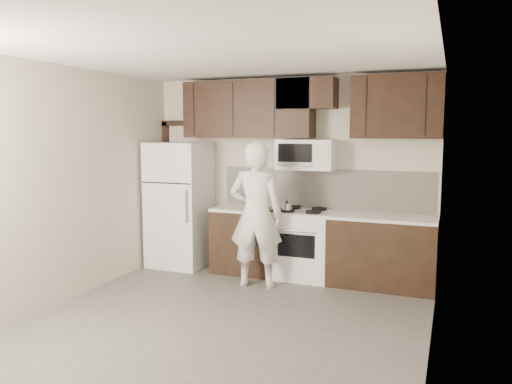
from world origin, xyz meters
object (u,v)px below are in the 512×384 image
Objects in this scene: stove at (303,244)px; refrigerator at (180,205)px; person at (256,215)px; microwave at (306,155)px.

refrigerator is at bearing -178.49° from stove.
refrigerator is 1.50m from person.
microwave is at bearing 5.15° from refrigerator.
person reaches higher than stove.
person is (1.40, -0.53, 0.02)m from refrigerator.
refrigerator is (-1.85, -0.05, 0.44)m from stove.
stove is at bearing -89.90° from microwave.
person is at bearing -20.73° from refrigerator.
refrigerator is (-1.85, -0.17, -0.75)m from microwave.
stove is 0.86m from person.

